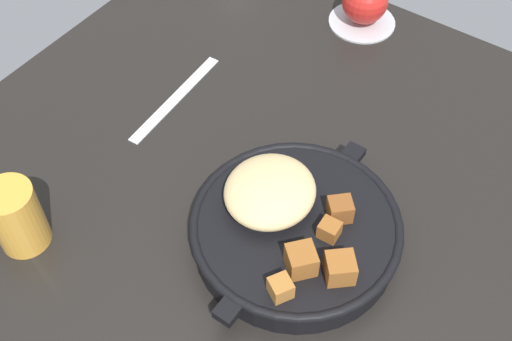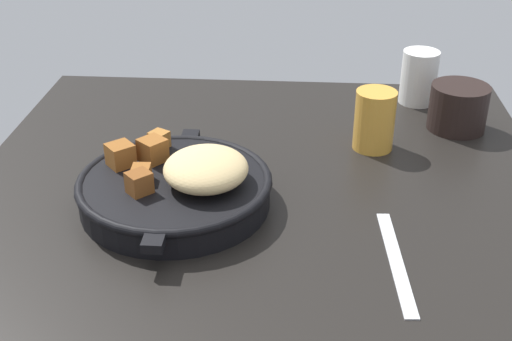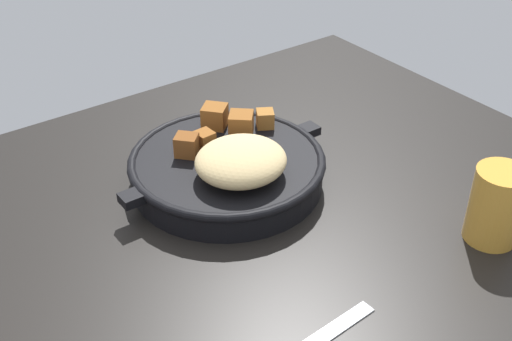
# 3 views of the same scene
# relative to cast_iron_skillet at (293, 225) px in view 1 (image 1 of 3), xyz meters

# --- Properties ---
(ground_plane) EXTENTS (0.93, 0.81, 0.02)m
(ground_plane) POSITION_rel_cast_iron_skillet_xyz_m (0.02, 0.10, -0.04)
(ground_plane) COLOR black
(cast_iron_skillet) EXTENTS (0.30, 0.25, 0.08)m
(cast_iron_skillet) POSITION_rel_cast_iron_skillet_xyz_m (0.00, 0.00, 0.00)
(cast_iron_skillet) COLOR black
(cast_iron_skillet) RESTS_ON ground_plane
(saucer_plate) EXTENTS (0.11, 0.11, 0.01)m
(saucer_plate) POSITION_rel_cast_iron_skillet_xyz_m (0.41, 0.13, -0.03)
(saucer_plate) COLOR #B7BABF
(saucer_plate) RESTS_ON ground_plane
(red_apple) EXTENTS (0.07, 0.07, 0.07)m
(red_apple) POSITION_rel_cast_iron_skillet_xyz_m (0.41, 0.13, 0.01)
(red_apple) COLOR red
(red_apple) RESTS_ON saucer_plate
(butter_knife) EXTENTS (0.20, 0.03, 0.00)m
(butter_knife) POSITION_rel_cast_iron_skillet_xyz_m (0.11, 0.27, -0.03)
(butter_knife) COLOR silver
(butter_knife) RESTS_ON ground_plane
(juice_glass_amber) EXTENTS (0.06, 0.06, 0.09)m
(juice_glass_amber) POSITION_rel_cast_iron_skillet_xyz_m (-0.18, 0.26, 0.02)
(juice_glass_amber) COLOR gold
(juice_glass_amber) RESTS_ON ground_plane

